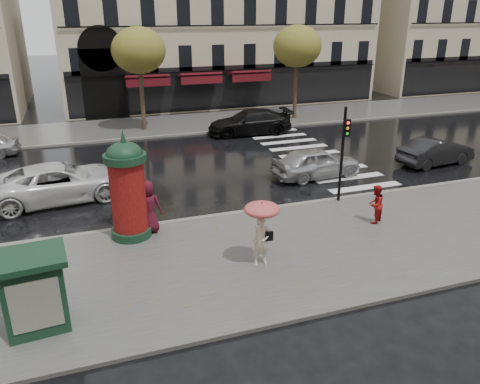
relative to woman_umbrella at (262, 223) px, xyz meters
name	(u,v)px	position (x,y,z in m)	size (l,w,h in m)	color
ground	(280,247)	(1.13, 1.04, -1.52)	(160.00, 160.00, 0.00)	black
near_sidewalk	(286,252)	(1.13, 0.54, -1.46)	(90.00, 7.00, 0.12)	#474744
far_sidewalk	(171,125)	(1.13, 20.04, -1.46)	(90.00, 6.00, 0.12)	#474744
near_kerb	(250,211)	(1.13, 4.04, -1.45)	(90.00, 0.25, 0.14)	slate
far_kerb	(180,135)	(1.13, 17.04, -1.45)	(90.00, 0.25, 0.14)	slate
zebra_crossing	(310,154)	(7.13, 10.64, -1.52)	(3.60, 11.75, 0.01)	silver
tree_far_left	(139,51)	(-0.87, 19.04, 3.65)	(3.40, 3.40, 6.64)	#38281C
tree_far_right	(297,47)	(10.13, 19.04, 3.65)	(3.40, 3.40, 6.64)	#38281C
woman_umbrella	(262,223)	(0.00, 0.00, 0.00)	(1.10, 1.10, 2.12)	#F1E1C7
woman_red	(375,204)	(5.13, 1.48, -0.66)	(0.72, 0.56, 1.48)	#A21415
man_burgundy	(148,207)	(-2.95, 3.44, -0.44)	(0.94, 0.61, 1.93)	#480E1C
morris_column	(128,187)	(-3.60, 3.32, 0.44)	(1.43, 1.43, 3.85)	#143421
traffic_light	(344,146)	(4.99, 3.77, 0.98)	(0.26, 0.38, 3.94)	black
newsstand	(34,290)	(-6.41, -1.07, -0.36)	(1.79, 1.55, 2.02)	#143421
car_silver	(316,162)	(5.63, 7.07, -0.78)	(1.74, 4.34, 1.48)	silver
car_darkgrey	(436,152)	(12.45, 6.81, -0.83)	(1.47, 4.21, 1.39)	black
car_white	(60,182)	(-5.99, 7.99, -0.73)	(2.63, 5.70, 1.58)	white
car_black	(249,122)	(5.50, 16.04, -0.74)	(2.20, 5.40, 1.57)	black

